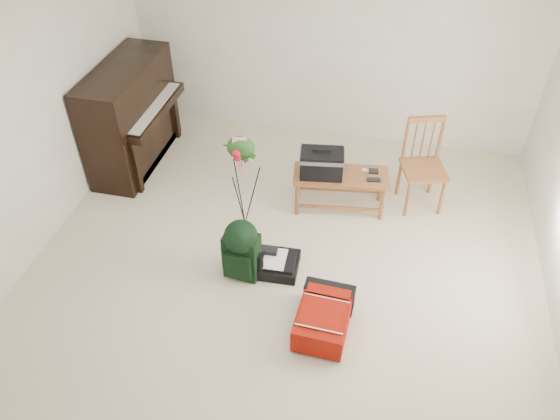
% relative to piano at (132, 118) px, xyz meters
% --- Properties ---
extents(floor, '(5.00, 5.50, 0.01)m').
position_rel_piano_xyz_m(floor, '(2.19, -1.60, -0.60)').
color(floor, beige).
rests_on(floor, ground).
extents(ceiling, '(5.00, 5.50, 0.01)m').
position_rel_piano_xyz_m(ceiling, '(2.19, -1.60, 1.90)').
color(ceiling, white).
rests_on(ceiling, wall_back).
extents(wall_back, '(5.00, 0.04, 2.50)m').
position_rel_piano_xyz_m(wall_back, '(2.19, 1.15, 0.65)').
color(wall_back, beige).
rests_on(wall_back, floor).
extents(wall_left, '(0.04, 5.50, 2.50)m').
position_rel_piano_xyz_m(wall_left, '(-0.31, -1.60, 0.65)').
color(wall_left, beige).
rests_on(wall_left, floor).
extents(piano, '(0.71, 1.50, 1.25)m').
position_rel_piano_xyz_m(piano, '(0.00, 0.00, 0.00)').
color(piano, black).
rests_on(piano, floor).
extents(bench, '(1.07, 0.55, 0.79)m').
position_rel_piano_xyz_m(bench, '(2.42, -0.37, -0.04)').
color(bench, '#985C31').
rests_on(bench, floor).
extents(dining_chair, '(0.56, 0.56, 1.02)m').
position_rel_piano_xyz_m(dining_chair, '(3.43, -0.06, -0.10)').
color(dining_chair, '#985C31').
rests_on(dining_chair, floor).
extents(red_suitcase, '(0.47, 0.67, 0.28)m').
position_rel_piano_xyz_m(red_suitcase, '(2.68, -2.02, -0.45)').
color(red_suitcase, '#A01806').
rests_on(red_suitcase, floor).
extents(black_duffel, '(0.51, 0.42, 0.21)m').
position_rel_piano_xyz_m(black_duffel, '(2.08, -1.45, -0.52)').
color(black_duffel, black).
rests_on(black_duffel, floor).
extents(green_backpack, '(0.35, 0.32, 0.66)m').
position_rel_piano_xyz_m(green_backpack, '(1.80, -1.59, -0.24)').
color(green_backpack, black).
rests_on(green_backpack, floor).
extents(flower_stand, '(0.44, 0.44, 1.15)m').
position_rel_piano_xyz_m(flower_stand, '(1.62, -0.87, -0.04)').
color(flower_stand, black).
rests_on(flower_stand, floor).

